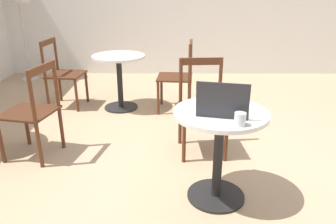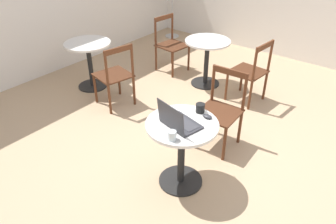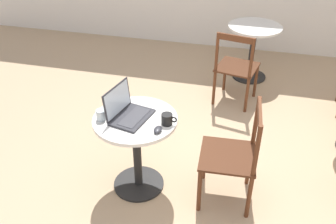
{
  "view_description": "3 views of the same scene",
  "coord_description": "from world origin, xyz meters",
  "px_view_note": "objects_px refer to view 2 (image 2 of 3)",
  "views": [
    {
      "loc": [
        -2.87,
        0.25,
        1.56
      ],
      "look_at": [
        -0.42,
        0.26,
        0.62
      ],
      "focal_mm": 35.0,
      "sensor_mm": 36.0,
      "label": 1
    },
    {
      "loc": [
        -2.72,
        -1.58,
        2.42
      ],
      "look_at": [
        -0.5,
        0.2,
        0.64
      ],
      "focal_mm": 35.0,
      "sensor_mm": 36.0,
      "label": 2
    },
    {
      "loc": [
        0.17,
        -2.46,
        2.4
      ],
      "look_at": [
        -0.47,
        0.11,
        0.67
      ],
      "focal_mm": 40.0,
      "sensor_mm": 36.0,
      "label": 3
    }
  ],
  "objects_px": {
    "mug": "(200,108)",
    "cafe_table_mid": "(207,53)",
    "chair_far_front": "(115,76)",
    "drinking_glass": "(172,136)",
    "chair_near_right": "(220,110)",
    "chair_mid_front": "(251,72)",
    "chair_mid_back": "(170,44)",
    "cafe_table_far": "(89,55)",
    "laptop": "(178,122)",
    "cafe_table_near": "(182,141)",
    "mouse": "(207,116)"
  },
  "relations": [
    {
      "from": "mug",
      "to": "cafe_table_mid",
      "type": "bearing_deg",
      "value": 30.79
    },
    {
      "from": "chair_far_front",
      "to": "drinking_glass",
      "type": "relative_size",
      "value": 10.54
    },
    {
      "from": "cafe_table_mid",
      "to": "chair_near_right",
      "type": "height_order",
      "value": "chair_near_right"
    },
    {
      "from": "chair_mid_front",
      "to": "chair_mid_back",
      "type": "distance_m",
      "value": 1.56
    },
    {
      "from": "cafe_table_far",
      "to": "laptop",
      "type": "distance_m",
      "value": 2.54
    },
    {
      "from": "cafe_table_mid",
      "to": "mug",
      "type": "distance_m",
      "value": 2.05
    },
    {
      "from": "chair_mid_back",
      "to": "mug",
      "type": "height_order",
      "value": "chair_mid_back"
    },
    {
      "from": "cafe_table_far",
      "to": "cafe_table_near",
      "type": "bearing_deg",
      "value": -109.31
    },
    {
      "from": "cafe_table_far",
      "to": "drinking_glass",
      "type": "xyz_separation_m",
      "value": [
        -1.08,
        -2.44,
        0.25
      ]
    },
    {
      "from": "laptop",
      "to": "cafe_table_mid",
      "type": "bearing_deg",
      "value": 26.2
    },
    {
      "from": "cafe_table_near",
      "to": "cafe_table_far",
      "type": "bearing_deg",
      "value": 70.69
    },
    {
      "from": "chair_mid_back",
      "to": "mug",
      "type": "distance_m",
      "value": 2.6
    },
    {
      "from": "chair_near_right",
      "to": "chair_mid_front",
      "type": "bearing_deg",
      "value": 9.92
    },
    {
      "from": "mug",
      "to": "chair_mid_front",
      "type": "bearing_deg",
      "value": 9.01
    },
    {
      "from": "cafe_table_mid",
      "to": "drinking_glass",
      "type": "relative_size",
      "value": 8.38
    },
    {
      "from": "cafe_table_near",
      "to": "laptop",
      "type": "height_order",
      "value": "laptop"
    },
    {
      "from": "chair_far_front",
      "to": "mug",
      "type": "bearing_deg",
      "value": -103.74
    },
    {
      "from": "chair_near_right",
      "to": "drinking_glass",
      "type": "height_order",
      "value": "chair_near_right"
    },
    {
      "from": "mouse",
      "to": "mug",
      "type": "xyz_separation_m",
      "value": [
        0.05,
        0.11,
        0.03
      ]
    },
    {
      "from": "cafe_table_far",
      "to": "chair_mid_front",
      "type": "xyz_separation_m",
      "value": [
        1.12,
        -2.11,
        -0.07
      ]
    },
    {
      "from": "chair_mid_front",
      "to": "chair_mid_back",
      "type": "relative_size",
      "value": 1.0
    },
    {
      "from": "cafe_table_mid",
      "to": "chair_mid_back",
      "type": "height_order",
      "value": "chair_mid_back"
    },
    {
      "from": "cafe_table_far",
      "to": "chair_mid_back",
      "type": "relative_size",
      "value": 0.79
    },
    {
      "from": "mug",
      "to": "drinking_glass",
      "type": "xyz_separation_m",
      "value": [
        -0.52,
        -0.06,
        -0.0
      ]
    },
    {
      "from": "mug",
      "to": "laptop",
      "type": "bearing_deg",
      "value": 176.82
    },
    {
      "from": "cafe_table_mid",
      "to": "chair_mid_back",
      "type": "distance_m",
      "value": 0.78
    },
    {
      "from": "cafe_table_near",
      "to": "chair_near_right",
      "type": "height_order",
      "value": "chair_near_right"
    },
    {
      "from": "chair_mid_front",
      "to": "drinking_glass",
      "type": "distance_m",
      "value": 2.25
    },
    {
      "from": "mouse",
      "to": "mug",
      "type": "distance_m",
      "value": 0.12
    },
    {
      "from": "chair_near_right",
      "to": "chair_mid_front",
      "type": "height_order",
      "value": "same"
    },
    {
      "from": "laptop",
      "to": "chair_mid_back",
      "type": "bearing_deg",
      "value": 39.81
    },
    {
      "from": "chair_mid_front",
      "to": "chair_far_front",
      "type": "bearing_deg",
      "value": 132.37
    },
    {
      "from": "cafe_table_mid",
      "to": "mouse",
      "type": "relative_size",
      "value": 7.25
    },
    {
      "from": "chair_mid_back",
      "to": "mouse",
      "type": "xyz_separation_m",
      "value": [
        -1.88,
        -1.93,
        0.28
      ]
    },
    {
      "from": "cafe_table_near",
      "to": "cafe_table_mid",
      "type": "bearing_deg",
      "value": 26.89
    },
    {
      "from": "chair_far_front",
      "to": "laptop",
      "type": "relative_size",
      "value": 2.28
    },
    {
      "from": "cafe_table_far",
      "to": "chair_far_front",
      "type": "height_order",
      "value": "chair_far_front"
    },
    {
      "from": "chair_mid_back",
      "to": "chair_far_front",
      "type": "height_order",
      "value": "same"
    },
    {
      "from": "cafe_table_mid",
      "to": "mug",
      "type": "relative_size",
      "value": 5.79
    },
    {
      "from": "cafe_table_far",
      "to": "chair_far_front",
      "type": "xyz_separation_m",
      "value": [
        -0.15,
        -0.72,
        -0.07
      ]
    },
    {
      "from": "chair_near_right",
      "to": "chair_far_front",
      "type": "relative_size",
      "value": 1.0
    },
    {
      "from": "chair_mid_front",
      "to": "chair_mid_back",
      "type": "height_order",
      "value": "same"
    },
    {
      "from": "cafe_table_near",
      "to": "chair_mid_back",
      "type": "bearing_deg",
      "value": 40.63
    },
    {
      "from": "chair_far_front",
      "to": "laptop",
      "type": "xyz_separation_m",
      "value": [
        -0.74,
        -1.65,
        0.32
      ]
    },
    {
      "from": "mouse",
      "to": "mug",
      "type": "bearing_deg",
      "value": 68.03
    },
    {
      "from": "cafe_table_near",
      "to": "chair_mid_front",
      "type": "height_order",
      "value": "chair_mid_front"
    },
    {
      "from": "chair_far_front",
      "to": "mug",
      "type": "relative_size",
      "value": 7.28
    },
    {
      "from": "chair_far_front",
      "to": "mug",
      "type": "xyz_separation_m",
      "value": [
        -0.41,
        -1.67,
        0.31
      ]
    },
    {
      "from": "cafe_table_far",
      "to": "drinking_glass",
      "type": "distance_m",
      "value": 2.68
    },
    {
      "from": "mug",
      "to": "chair_far_front",
      "type": "bearing_deg",
      "value": 76.26
    }
  ]
}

